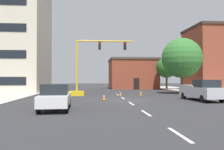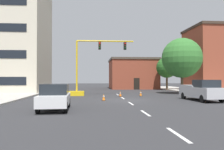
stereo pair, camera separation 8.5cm
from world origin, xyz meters
name	(u,v)px [view 2 (the right image)]	position (x,y,z in m)	size (l,w,h in m)	color
ground_plane	(126,100)	(0.00, 0.00, 0.00)	(160.00, 160.00, 0.00)	#2D2D30
sidewalk_left	(13,95)	(-13.27, 8.00, 0.07)	(6.00, 56.00, 0.14)	#B2ADA3
sidewalk_right	(215,94)	(13.27, 8.00, 0.07)	(6.00, 56.00, 0.14)	#B2ADA3
lane_stripe_seg_0	(178,135)	(0.00, -14.00, 0.00)	(0.16, 2.40, 0.01)	silver
lane_stripe_seg_1	(145,113)	(0.00, -8.50, 0.00)	(0.16, 2.40, 0.01)	silver
lane_stripe_seg_2	(131,103)	(0.00, -3.00, 0.00)	(0.16, 2.40, 0.01)	silver
lane_stripe_seg_3	(123,98)	(0.00, 2.50, 0.00)	(0.16, 2.40, 0.01)	silver
lane_stripe_seg_4	(118,95)	(0.00, 8.00, 0.00)	(0.16, 2.40, 0.01)	silver
building_brick_center	(132,74)	(5.07, 26.54, 3.12)	(9.59, 10.14, 6.21)	brown
traffic_signal_gantry	(85,78)	(-4.23, 6.48, 2.17)	(7.92, 1.20, 6.83)	yellow
tree_right_mid	(182,58)	(8.88, 8.51, 4.90)	(5.43, 5.43, 7.62)	brown
tree_right_far	(167,67)	(10.27, 19.47, 4.12)	(3.82, 3.82, 6.05)	brown
pickup_truck_silver	(202,90)	(7.06, -1.10, 0.97)	(2.36, 5.52, 1.99)	#BCBCC1
sedan_white_near_left	(55,97)	(-5.73, -6.56, 0.89)	(2.07, 4.59, 1.74)	white
traffic_cone_roadside_a	(104,97)	(-2.17, -0.24, 0.31)	(0.36, 0.36, 0.64)	black
traffic_cone_roadside_b	(120,94)	(-0.02, 4.62, 0.30)	(0.36, 0.36, 0.61)	black
traffic_cone_roadside_c	(141,93)	(2.49, 5.13, 0.32)	(0.36, 0.36, 0.65)	black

